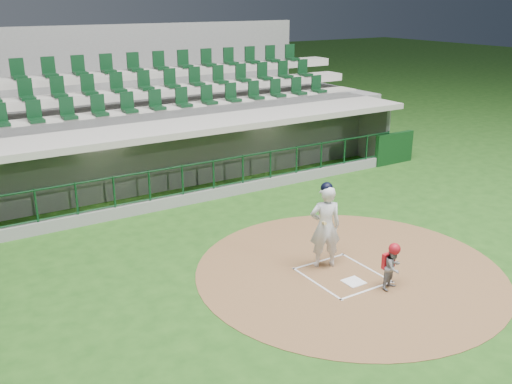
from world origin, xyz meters
The scene contains 8 objects.
ground centered at (0.00, 0.00, 0.00)m, with size 120.00×120.00×0.00m, color #1E4914.
dirt_circle centered at (0.30, -0.20, 0.01)m, with size 7.20×7.20×0.01m, color brown.
home_plate centered at (0.00, -0.70, 0.02)m, with size 0.43×0.43×0.02m, color white.
batter_box_chalk centered at (0.00, -0.30, 0.02)m, with size 1.55×1.80×0.01m.
dugout_structure centered at (0.21, 7.82, 0.96)m, with size 16.40×3.70×3.00m.
seating_deck centered at (0.00, 10.91, 1.42)m, with size 17.00×6.72×5.15m.
batter centered at (-0.05, 0.32, 1.05)m, with size 0.97×1.01×2.10m.
catcher centered at (0.53, -1.33, 0.55)m, with size 0.56×0.48×1.07m.
Camera 1 is at (-7.96, -9.25, 6.09)m, focal length 40.00 mm.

